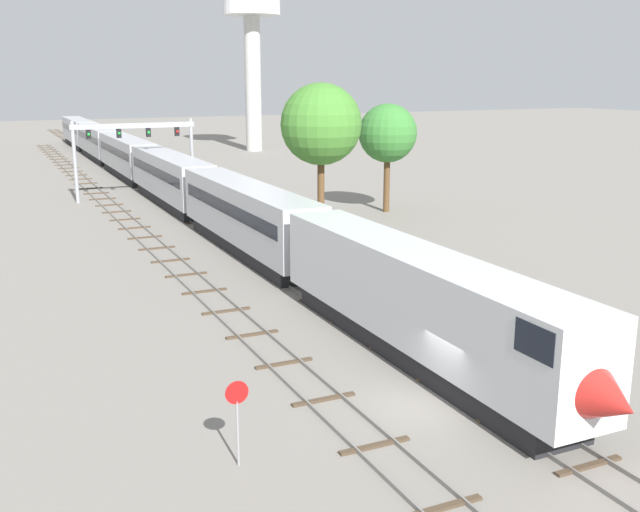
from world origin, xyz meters
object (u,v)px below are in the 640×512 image
(trackside_tree_left, at_px, (321,125))
(passenger_train, at_px, (145,165))
(stop_sign, at_px, (237,411))
(trackside_tree_mid, at_px, (388,134))
(water_tower, at_px, (252,13))
(signal_gantry, at_px, (134,141))

(trackside_tree_left, bearing_deg, passenger_train, 106.19)
(stop_sign, relative_size, trackside_tree_mid, 0.30)
(stop_sign, distance_m, trackside_tree_mid, 46.27)
(trackside_tree_left, bearing_deg, water_tower, 74.71)
(signal_gantry, bearing_deg, trackside_tree_mid, -41.10)
(passenger_train, height_order, signal_gantry, signal_gantry)
(signal_gantry, height_order, stop_sign, signal_gantry)
(signal_gantry, distance_m, stop_sign, 54.69)
(signal_gantry, height_order, trackside_tree_mid, trackside_tree_mid)
(signal_gantry, xyz_separation_m, trackside_tree_left, (10.38, -21.31, 2.55))
(stop_sign, bearing_deg, passenger_train, 80.64)
(signal_gantry, height_order, water_tower, water_tower)
(water_tower, height_order, trackside_tree_left, water_tower)
(stop_sign, height_order, trackside_tree_mid, trackside_tree_mid)
(trackside_tree_mid, bearing_deg, signal_gantry, 138.90)
(water_tower, bearing_deg, trackside_tree_mid, -98.26)
(passenger_train, relative_size, stop_sign, 45.60)
(water_tower, height_order, stop_sign, water_tower)
(signal_gantry, bearing_deg, trackside_tree_left, -64.04)
(passenger_train, bearing_deg, stop_sign, -99.36)
(signal_gantry, distance_m, water_tower, 52.32)
(passenger_train, xyz_separation_m, water_tower, (25.31, 34.83, 19.11))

